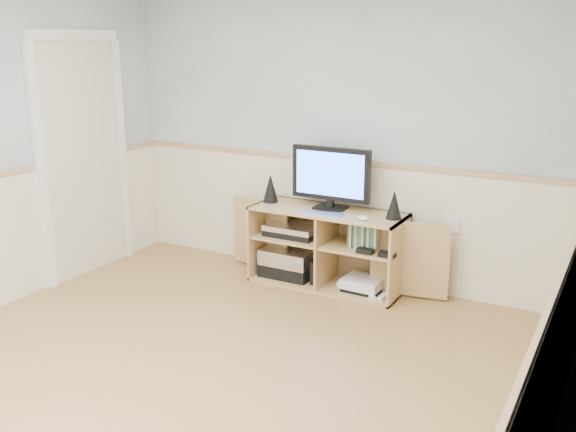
# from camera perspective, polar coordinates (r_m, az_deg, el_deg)

# --- Properties ---
(room) EXTENTS (4.04, 4.54, 2.54)m
(room) POSITION_cam_1_polar(r_m,az_deg,el_deg) (3.64, -10.38, 2.70)
(room) COLOR tan
(room) RESTS_ON ground
(media_cabinet) EXTENTS (2.00, 0.48, 0.65)m
(media_cabinet) POSITION_cam_1_polar(r_m,az_deg,el_deg) (5.40, 3.75, -2.63)
(media_cabinet) COLOR tan
(media_cabinet) RESTS_ON floor
(monitor) EXTENTS (0.68, 0.18, 0.52)m
(monitor) POSITION_cam_1_polar(r_m,az_deg,el_deg) (5.24, 3.83, 3.59)
(monitor) COLOR black
(monitor) RESTS_ON media_cabinet
(speaker_left) EXTENTS (0.13, 0.13, 0.24)m
(speaker_left) POSITION_cam_1_polar(r_m,az_deg,el_deg) (5.50, -1.56, 2.50)
(speaker_left) COLOR black
(speaker_left) RESTS_ON media_cabinet
(speaker_right) EXTENTS (0.12, 0.12, 0.23)m
(speaker_right) POSITION_cam_1_polar(r_m,az_deg,el_deg) (5.04, 9.41, 1.01)
(speaker_right) COLOR black
(speaker_right) RESTS_ON media_cabinet
(keyboard) EXTENTS (0.34, 0.20, 0.01)m
(keyboard) POSITION_cam_1_polar(r_m,az_deg,el_deg) (5.12, 3.14, 0.18)
(keyboard) COLOR silver
(keyboard) RESTS_ON media_cabinet
(mouse) EXTENTS (0.10, 0.08, 0.04)m
(mouse) POSITION_cam_1_polar(r_m,az_deg,el_deg) (4.99, 6.69, -0.19)
(mouse) COLOR white
(mouse) RESTS_ON media_cabinet
(av_components) EXTENTS (0.52, 0.33, 0.47)m
(av_components) POSITION_cam_1_polar(r_m,az_deg,el_deg) (5.53, 0.26, -3.38)
(av_components) COLOR black
(av_components) RESTS_ON media_cabinet
(game_consoles) EXTENTS (0.45, 0.30, 0.11)m
(game_consoles) POSITION_cam_1_polar(r_m,az_deg,el_deg) (5.30, 6.61, -6.04)
(game_consoles) COLOR white
(game_consoles) RESTS_ON media_cabinet
(game_cases) EXTENTS (0.24, 0.14, 0.19)m
(game_cases) POSITION_cam_1_polar(r_m,az_deg,el_deg) (5.16, 6.84, -1.79)
(game_cases) COLOR #3F8C3F
(game_cases) RESTS_ON media_cabinet
(wall_outlet) EXTENTS (0.12, 0.03, 0.12)m
(wall_outlet) POSITION_cam_1_polar(r_m,az_deg,el_deg) (5.19, 14.40, -0.75)
(wall_outlet) COLOR white
(wall_outlet) RESTS_ON wall_back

